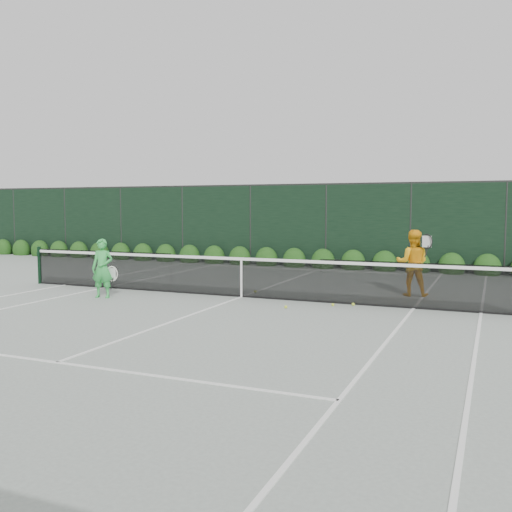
% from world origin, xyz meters
% --- Properties ---
extents(ground, '(80.00, 80.00, 0.00)m').
position_xyz_m(ground, '(0.00, 0.00, 0.00)').
color(ground, gray).
rests_on(ground, ground).
extents(tennis_net, '(12.90, 0.10, 1.07)m').
position_xyz_m(tennis_net, '(-0.02, 0.00, 0.53)').
color(tennis_net, black).
rests_on(tennis_net, ground).
extents(player_woman, '(0.65, 0.47, 1.44)m').
position_xyz_m(player_woman, '(-3.09, -1.38, 0.72)').
color(player_woman, green).
rests_on(player_woman, ground).
extents(player_man, '(0.92, 0.70, 1.65)m').
position_xyz_m(player_man, '(3.83, 1.83, 0.83)').
color(player_man, '#FFAF15').
rests_on(player_man, ground).
extents(court_lines, '(11.03, 23.83, 0.01)m').
position_xyz_m(court_lines, '(0.00, 0.00, 0.01)').
color(court_lines, white).
rests_on(court_lines, ground).
extents(windscreen_fence, '(32.00, 21.07, 3.06)m').
position_xyz_m(windscreen_fence, '(0.00, -2.71, 1.51)').
color(windscreen_fence, black).
rests_on(windscreen_fence, ground).
extents(hedge_row, '(31.66, 0.65, 0.94)m').
position_xyz_m(hedge_row, '(-0.00, 7.15, 0.23)').
color(hedge_row, '#0E340E').
rests_on(hedge_row, ground).
extents(tennis_balls, '(2.84, 1.88, 0.07)m').
position_xyz_m(tennis_balls, '(1.70, -0.19, 0.03)').
color(tennis_balls, '#C6D930').
rests_on(tennis_balls, ground).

